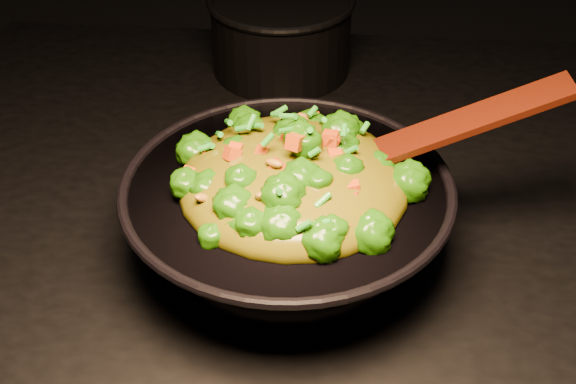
# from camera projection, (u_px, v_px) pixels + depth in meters

# --- Properties ---
(wok) EXTENTS (0.43, 0.43, 0.10)m
(wok) POSITION_uv_depth(u_px,v_px,m) (287.00, 222.00, 0.89)
(wok) COLOR black
(wok) RESTS_ON stovetop
(stir_fry) EXTENTS (0.27, 0.27, 0.09)m
(stir_fry) POSITION_uv_depth(u_px,v_px,m) (294.00, 154.00, 0.83)
(stir_fry) COLOR #1F5C06
(stir_fry) RESTS_ON wok
(spatula) EXTENTS (0.28, 0.08, 0.12)m
(spatula) POSITION_uv_depth(u_px,v_px,m) (436.00, 133.00, 0.85)
(spatula) COLOR #381608
(spatula) RESTS_ON wok
(back_pot) EXTENTS (0.28, 0.28, 0.12)m
(back_pot) POSITION_uv_depth(u_px,v_px,m) (281.00, 34.00, 1.23)
(back_pot) COLOR black
(back_pot) RESTS_ON stovetop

